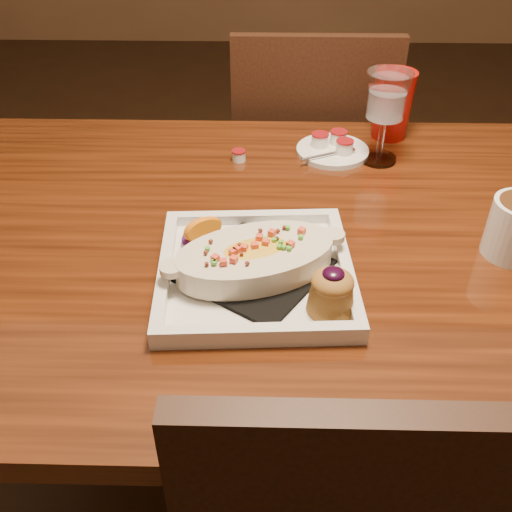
{
  "coord_description": "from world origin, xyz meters",
  "views": [
    {
      "loc": [
        -0.11,
        -0.8,
        1.32
      ],
      "look_at": [
        -0.13,
        -0.09,
        0.77
      ],
      "focal_mm": 40.0,
      "sensor_mm": 36.0,
      "label": 1
    }
  ],
  "objects_px": {
    "chair_far": "(306,175)",
    "plate": "(260,266)",
    "saucer": "(332,148)",
    "table": "(327,276)",
    "red_tumbler": "(393,105)",
    "goblet": "(386,101)"
  },
  "relations": [
    {
      "from": "plate",
      "to": "table",
      "type": "bearing_deg",
      "value": 44.21
    },
    {
      "from": "plate",
      "to": "goblet",
      "type": "height_order",
      "value": "goblet"
    },
    {
      "from": "chair_far",
      "to": "saucer",
      "type": "distance_m",
      "value": 0.42
    },
    {
      "from": "chair_far",
      "to": "red_tumbler",
      "type": "relative_size",
      "value": 6.39
    },
    {
      "from": "table",
      "to": "goblet",
      "type": "relative_size",
      "value": 8.09
    },
    {
      "from": "goblet",
      "to": "plate",
      "type": "bearing_deg",
      "value": -121.12
    },
    {
      "from": "plate",
      "to": "saucer",
      "type": "xyz_separation_m",
      "value": [
        0.14,
        0.42,
        -0.02
      ]
    },
    {
      "from": "goblet",
      "to": "saucer",
      "type": "distance_m",
      "value": 0.15
    },
    {
      "from": "saucer",
      "to": "table",
      "type": "bearing_deg",
      "value": -94.98
    },
    {
      "from": "table",
      "to": "red_tumbler",
      "type": "relative_size",
      "value": 10.31
    },
    {
      "from": "plate",
      "to": "goblet",
      "type": "bearing_deg",
      "value": 55.6
    },
    {
      "from": "saucer",
      "to": "red_tumbler",
      "type": "relative_size",
      "value": 1.05
    },
    {
      "from": "red_tumbler",
      "to": "table",
      "type": "bearing_deg",
      "value": -112.54
    },
    {
      "from": "table",
      "to": "red_tumbler",
      "type": "height_order",
      "value": "red_tumbler"
    },
    {
      "from": "goblet",
      "to": "red_tumbler",
      "type": "distance_m",
      "value": 0.13
    },
    {
      "from": "plate",
      "to": "goblet",
      "type": "xyz_separation_m",
      "value": [
        0.24,
        0.39,
        0.1
      ]
    },
    {
      "from": "table",
      "to": "red_tumbler",
      "type": "bearing_deg",
      "value": 67.46
    },
    {
      "from": "chair_far",
      "to": "plate",
      "type": "distance_m",
      "value": 0.82
    },
    {
      "from": "plate",
      "to": "red_tumbler",
      "type": "relative_size",
      "value": 2.13
    },
    {
      "from": "chair_far",
      "to": "red_tumbler",
      "type": "bearing_deg",
      "value": 121.92
    },
    {
      "from": "chair_far",
      "to": "plate",
      "type": "relative_size",
      "value": 3.01
    },
    {
      "from": "table",
      "to": "saucer",
      "type": "height_order",
      "value": "saucer"
    }
  ]
}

